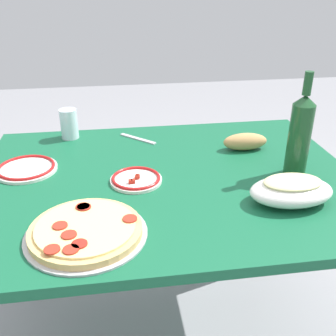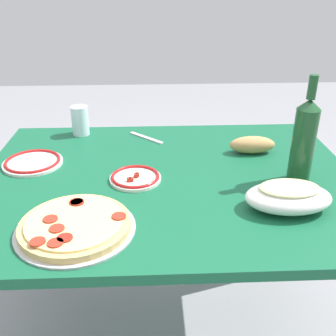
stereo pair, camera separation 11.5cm
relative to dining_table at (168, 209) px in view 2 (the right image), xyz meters
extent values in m
cube|color=#145938|center=(0.00, 0.00, 0.11)|extent=(1.21, 0.92, 0.03)
cylinder|color=#33302D|center=(-0.55, -0.40, -0.26)|extent=(0.07, 0.07, 0.71)
cylinder|color=#33302D|center=(0.55, -0.40, -0.26)|extent=(0.07, 0.07, 0.71)
cylinder|color=#B7B7BC|center=(0.25, 0.29, 0.13)|extent=(0.31, 0.31, 0.01)
cylinder|color=#DBB26B|center=(0.25, 0.29, 0.14)|extent=(0.28, 0.28, 0.02)
cylinder|color=#EFD684|center=(0.25, 0.29, 0.15)|extent=(0.25, 0.25, 0.01)
cylinder|color=#B22D1E|center=(0.31, 0.28, 0.16)|extent=(0.04, 0.04, 0.00)
cylinder|color=maroon|center=(0.26, 0.36, 0.16)|extent=(0.04, 0.04, 0.00)
cylinder|color=#B22D1E|center=(0.14, 0.27, 0.16)|extent=(0.04, 0.04, 0.00)
cylinder|color=#B22D1E|center=(0.32, 0.37, 0.16)|extent=(0.04, 0.04, 0.00)
cylinder|color=#B22D1E|center=(0.29, 0.32, 0.16)|extent=(0.04, 0.04, 0.00)
cylinder|color=maroon|center=(0.26, 0.20, 0.16)|extent=(0.04, 0.04, 0.00)
cylinder|color=maroon|center=(0.26, 0.20, 0.16)|extent=(0.04, 0.04, 0.00)
cylinder|color=#B22D1E|center=(0.28, 0.38, 0.16)|extent=(0.04, 0.04, 0.00)
ellipsoid|color=white|center=(-0.32, 0.21, 0.16)|extent=(0.24, 0.15, 0.07)
ellipsoid|color=#AD2819|center=(-0.32, 0.21, 0.17)|extent=(0.20, 0.12, 0.03)
ellipsoid|color=beige|center=(-0.32, 0.21, 0.19)|extent=(0.17, 0.10, 0.02)
cylinder|color=#194723|center=(-0.41, 0.04, 0.24)|extent=(0.07, 0.07, 0.23)
cone|color=#194723|center=(-0.41, 0.04, 0.37)|extent=(0.07, 0.07, 0.03)
cylinder|color=#194723|center=(-0.41, 0.04, 0.42)|extent=(0.03, 0.03, 0.07)
cylinder|color=silver|center=(0.33, -0.38, 0.18)|extent=(0.07, 0.07, 0.12)
cylinder|color=white|center=(0.10, 0.02, 0.13)|extent=(0.16, 0.16, 0.01)
torus|color=red|center=(0.10, 0.02, 0.14)|extent=(0.15, 0.15, 0.01)
cube|color=#AD2819|center=(0.12, 0.05, 0.14)|extent=(0.01, 0.01, 0.01)
cube|color=#AD2819|center=(0.12, 0.05, 0.14)|extent=(0.01, 0.01, 0.01)
cube|color=#AD2819|center=(0.10, 0.02, 0.14)|extent=(0.01, 0.01, 0.01)
cube|color=#AD2819|center=(0.10, 0.02, 0.14)|extent=(0.01, 0.01, 0.01)
cylinder|color=white|center=(0.46, -0.11, 0.13)|extent=(0.20, 0.20, 0.01)
torus|color=red|center=(0.46, -0.11, 0.14)|extent=(0.19, 0.19, 0.01)
ellipsoid|color=tan|center=(-0.31, -0.17, 0.16)|extent=(0.16, 0.07, 0.06)
cube|color=#B7B7BC|center=(0.07, -0.33, 0.13)|extent=(0.13, 0.13, 0.00)
camera|label=1|loc=(0.17, 1.12, 0.72)|focal=42.45mm
camera|label=2|loc=(0.05, 1.13, 0.72)|focal=42.45mm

